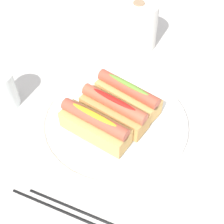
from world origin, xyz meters
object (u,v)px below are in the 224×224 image
object	(u,v)px
hotdog_side	(128,95)
paper_towel_roll	(137,25)
hotdog_front	(95,125)
hotdog_back	(112,110)
water_glass	(2,91)
chopstick_near	(81,211)
chopstick_far	(64,211)
serving_bowl	(112,123)

from	to	relation	value
hotdog_side	paper_towel_roll	bearing A→B (deg)	103.82
hotdog_front	paper_towel_roll	world-z (taller)	paper_towel_roll
hotdog_front	hotdog_back	bearing A→B (deg)	72.46
hotdog_side	water_glass	bearing A→B (deg)	-165.23
hotdog_front	hotdog_side	world-z (taller)	same
hotdog_front	paper_towel_roll	bearing A→B (deg)	94.93
paper_towel_roll	hotdog_side	bearing A→B (deg)	-76.18
chopstick_near	chopstick_far	world-z (taller)	same
hotdog_side	paper_towel_roll	distance (m)	0.27
hotdog_side	chopstick_far	bearing A→B (deg)	-95.67
serving_bowl	hotdog_front	xyz separation A→B (m)	(-0.02, -0.05, 0.04)
hotdog_front	chopstick_far	world-z (taller)	hotdog_front
water_glass	paper_towel_roll	bearing A→B (deg)	57.32
hotdog_front	water_glass	xyz separation A→B (m)	(-0.25, 0.03, -0.02)
hotdog_back	hotdog_front	bearing A→B (deg)	-107.54
hotdog_side	chopstick_near	xyz separation A→B (m)	(0.00, -0.26, -0.06)
paper_towel_roll	hotdog_front	bearing A→B (deg)	-85.07
water_glass	chopstick_far	xyz separation A→B (m)	(0.26, -0.19, -0.04)
water_glass	paper_towel_roll	distance (m)	0.40
paper_towel_roll	chopstick_near	world-z (taller)	paper_towel_roll
chopstick_near	hotdog_side	bearing A→B (deg)	92.22
hotdog_side	paper_towel_roll	xyz separation A→B (m)	(-0.07, 0.26, 0.00)
hotdog_back	paper_towel_roll	bearing A→B (deg)	98.70
hotdog_front	chopstick_near	distance (m)	0.17
water_glass	chopstick_near	distance (m)	0.34
hotdog_back	hotdog_side	xyz separation A→B (m)	(0.02, 0.05, 0.00)
serving_bowl	chopstick_near	distance (m)	0.20
chopstick_near	paper_towel_roll	bearing A→B (deg)	98.95
hotdog_front	chopstick_near	xyz separation A→B (m)	(0.04, -0.15, -0.06)
paper_towel_roll	chopstick_near	bearing A→B (deg)	-82.50
water_glass	serving_bowl	bearing A→B (deg)	4.74
serving_bowl	hotdog_back	world-z (taller)	hotdog_back
serving_bowl	chopstick_near	size ratio (longest dim) A/B	1.47
hotdog_front	hotdog_back	xyz separation A→B (m)	(0.02, 0.05, 0.00)
hotdog_side	hotdog_front	bearing A→B (deg)	-107.54
serving_bowl	hotdog_side	xyz separation A→B (m)	(0.02, 0.05, 0.04)
paper_towel_roll	chopstick_far	bearing A→B (deg)	-85.87
hotdog_front	chopstick_far	xyz separation A→B (m)	(0.01, -0.16, -0.06)
chopstick_far	water_glass	bearing A→B (deg)	144.32
chopstick_far	paper_towel_roll	bearing A→B (deg)	95.53
hotdog_side	water_glass	distance (m)	0.29
chopstick_far	hotdog_side	bearing A→B (deg)	85.73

